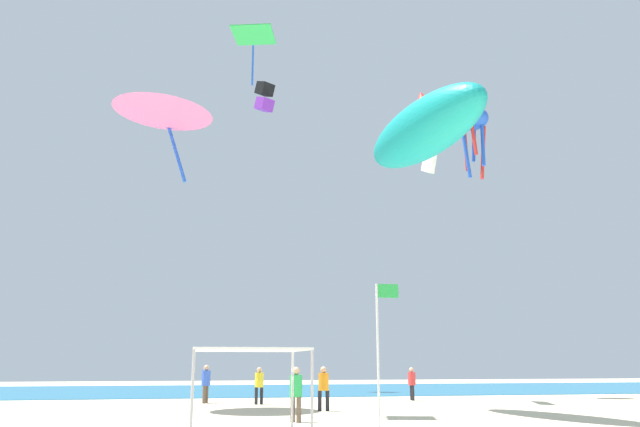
% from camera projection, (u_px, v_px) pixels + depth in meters
% --- Properties ---
extents(ocean_strip, '(110.00, 21.39, 0.03)m').
position_uv_depth(ocean_strip, '(247.00, 390.00, 46.32)').
color(ocean_strip, '#1E6B93').
rests_on(ocean_strip, ground).
extents(canopy_tent, '(2.83, 3.17, 2.36)m').
position_uv_depth(canopy_tent, '(249.00, 353.00, 16.04)').
color(canopy_tent, '#B2B2B7').
rests_on(canopy_tent, ground).
extents(person_near_tent, '(0.44, 0.42, 1.78)m').
position_uv_depth(person_near_tent, '(259.00, 382.00, 30.78)').
color(person_near_tent, black).
rests_on(person_near_tent, ground).
extents(person_leftmost, '(0.42, 0.47, 1.75)m').
position_uv_depth(person_leftmost, '(412.00, 381.00, 33.98)').
color(person_leftmost, black).
rests_on(person_leftmost, ground).
extents(person_central, '(0.45, 0.48, 1.89)m').
position_uv_depth(person_central, '(206.00, 381.00, 31.62)').
color(person_central, brown).
rests_on(person_central, ground).
extents(person_rightmost, '(0.48, 0.44, 1.84)m').
position_uv_depth(person_rightmost, '(324.00, 385.00, 26.57)').
color(person_rightmost, black).
rests_on(person_rightmost, ground).
extents(person_far_shore, '(0.44, 0.45, 1.86)m').
position_uv_depth(person_far_shore, '(296.00, 390.00, 21.60)').
color(person_far_shore, brown).
rests_on(person_far_shore, ground).
extents(banner_flag, '(0.61, 0.06, 3.97)m').
position_uv_depth(banner_flag, '(380.00, 348.00, 15.62)').
color(banner_flag, silver).
rests_on(banner_flag, ground).
extents(kite_octopus_blue, '(2.73, 2.73, 4.86)m').
position_uv_depth(kite_octopus_blue, '(473.00, 122.00, 41.01)').
color(kite_octopus_blue, blue).
extents(kite_inflatable_teal, '(4.44, 8.92, 3.37)m').
position_uv_depth(kite_inflatable_teal, '(424.00, 129.00, 27.24)').
color(kite_inflatable_teal, teal).
extents(kite_diamond_green, '(2.24, 2.24, 2.51)m').
position_uv_depth(kite_diamond_green, '(253.00, 38.00, 28.12)').
color(kite_diamond_green, green).
extents(kite_parafoil_white, '(0.96, 3.55, 2.17)m').
position_uv_depth(kite_parafoil_white, '(429.00, 164.00, 35.59)').
color(kite_parafoil_white, white).
extents(kite_delta_pink, '(6.01, 5.98, 4.00)m').
position_uv_depth(kite_delta_pink, '(164.00, 105.00, 30.62)').
color(kite_delta_pink, pink).
extents(kite_box_black, '(1.64, 1.72, 2.60)m').
position_uv_depth(kite_box_black, '(265.00, 97.00, 49.23)').
color(kite_box_black, black).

